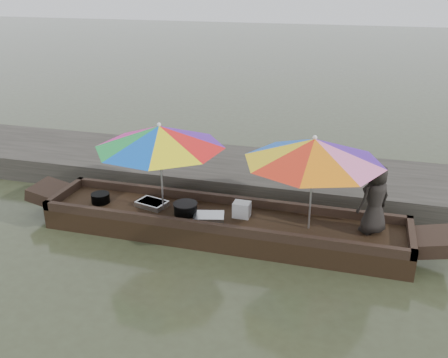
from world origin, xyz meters
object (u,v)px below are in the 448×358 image
(tray_crayfish, at_px, (152,204))
(charcoal_grill, at_px, (185,209))
(umbrella_stern, at_px, (312,184))
(vendor, at_px, (375,199))
(cooking_pot, at_px, (100,198))
(supply_bag, at_px, (242,209))
(tray_scallop, at_px, (209,216))
(umbrella_bow, at_px, (161,168))
(boat_hull, at_px, (222,226))

(tray_crayfish, relative_size, charcoal_grill, 1.30)
(charcoal_grill, relative_size, umbrella_stern, 0.18)
(tray_crayfish, bearing_deg, charcoal_grill, -10.83)
(vendor, height_order, umbrella_stern, umbrella_stern)
(umbrella_stern, bearing_deg, cooking_pot, -179.36)
(supply_bag, bearing_deg, cooking_pot, -176.66)
(cooking_pot, distance_m, tray_crayfish, 0.95)
(cooking_pot, bearing_deg, vendor, 2.31)
(tray_crayfish, bearing_deg, tray_scallop, -8.47)
(cooking_pot, xyz_separation_m, umbrella_bow, (1.18, 0.04, 0.69))
(cooking_pot, xyz_separation_m, supply_bag, (2.55, 0.15, 0.04))
(tray_crayfish, bearing_deg, vendor, 1.19)
(tray_scallop, height_order, vendor, vendor)
(boat_hull, relative_size, vendor, 5.33)
(umbrella_stern, bearing_deg, boat_hull, 180.00)
(tray_crayfish, bearing_deg, supply_bag, 1.38)
(boat_hull, xyz_separation_m, charcoal_grill, (-0.63, -0.06, 0.27))
(cooking_pot, height_order, umbrella_stern, umbrella_stern)
(cooking_pot, height_order, vendor, vendor)
(supply_bag, bearing_deg, charcoal_grill, -169.90)
(boat_hull, relative_size, supply_bag, 21.76)
(cooking_pot, distance_m, umbrella_bow, 1.37)
(umbrella_bow, bearing_deg, charcoal_grill, -7.83)
(charcoal_grill, distance_m, umbrella_bow, 0.81)
(cooking_pot, bearing_deg, umbrella_bow, 1.99)
(tray_scallop, height_order, umbrella_stern, umbrella_stern)
(umbrella_bow, bearing_deg, cooking_pot, -178.01)
(tray_crayfish, distance_m, vendor, 3.75)
(tray_crayfish, relative_size, tray_scallop, 1.00)
(supply_bag, bearing_deg, umbrella_bow, -175.50)
(cooking_pot, xyz_separation_m, charcoal_grill, (1.61, -0.02, 0.01))
(cooking_pot, height_order, supply_bag, supply_bag)
(cooking_pot, relative_size, tray_scallop, 0.63)
(vendor, bearing_deg, cooking_pot, -39.51)
(cooking_pot, relative_size, vendor, 0.28)
(cooking_pot, distance_m, vendor, 4.68)
(supply_bag, bearing_deg, vendor, 1.04)
(boat_hull, distance_m, vendor, 2.52)
(tray_crayfish, xyz_separation_m, vendor, (3.71, 0.08, 0.53))
(tray_scallop, distance_m, umbrella_bow, 1.14)
(supply_bag, xyz_separation_m, umbrella_stern, (1.13, -0.11, 0.65))
(umbrella_bow, bearing_deg, supply_bag, 4.50)
(tray_crayfish, distance_m, supply_bag, 1.62)
(charcoal_grill, relative_size, vendor, 0.34)
(charcoal_grill, bearing_deg, vendor, 3.88)
(supply_bag, bearing_deg, tray_crayfish, -178.62)
(tray_scallop, xyz_separation_m, umbrella_bow, (-0.86, 0.09, 0.74))
(tray_crayfish, relative_size, umbrella_bow, 0.24)
(cooking_pot, distance_m, umbrella_stern, 3.75)
(umbrella_stern, bearing_deg, supply_bag, 174.54)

